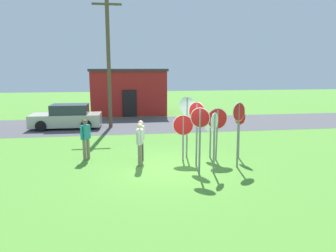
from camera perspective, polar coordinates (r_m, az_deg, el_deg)
name	(u,v)px	position (r m, az deg, el deg)	size (l,w,h in m)	color
ground_plane	(169,168)	(12.43, 0.19, -7.49)	(80.00, 80.00, 0.00)	#518E33
street_asphalt	(147,124)	(21.84, -3.70, 0.30)	(60.00, 6.40, 0.01)	#4C4C51
building_background	(129,91)	(26.90, -6.99, 6.11)	(6.09, 3.96, 3.69)	#B2231E
utility_pole	(109,60)	(20.84, -10.46, 11.44)	(1.80, 0.24, 8.16)	brown
parked_car_on_street	(67,117)	(21.34, -17.40, 1.47)	(4.34, 2.10, 1.51)	#B7B2A3
stop_sign_center_cluster	(197,122)	(12.44, 5.12, 0.72)	(0.51, 0.65, 2.52)	slate
stop_sign_far_back	(217,125)	(13.29, 8.66, 0.24)	(0.88, 0.14, 2.19)	slate
stop_sign_leaning_left	(211,128)	(13.72, 7.56, -0.32)	(0.48, 0.69, 1.90)	slate
stop_sign_rear_left	(238,124)	(12.45, 12.34, 0.39)	(0.62, 0.39, 2.51)	slate
stop_sign_leaning_right	(239,124)	(13.84, 12.46, 0.35)	(0.30, 0.68, 2.15)	slate
stop_sign_tallest	(187,116)	(13.67, 3.41, 1.75)	(0.62, 0.47, 2.59)	slate
stop_sign_rear_right	(200,130)	(11.32, 5.66, -0.66)	(0.61, 0.40, 2.44)	slate
stop_sign_low_front	(183,130)	(13.16, 2.70, -0.65)	(0.84, 0.22, 1.92)	slate
stop_sign_nearest	(214,133)	(11.67, 8.17, -1.27)	(0.42, 0.48, 2.23)	slate
person_holding_notes	(141,138)	(13.21, -4.80, -2.19)	(0.33, 0.54, 1.69)	#2D2D33
person_in_dark_shirt	(86,137)	(13.81, -14.32, -1.92)	(0.39, 0.47, 1.69)	#7A6B56
person_with_sunhat	(140,142)	(12.55, -4.99, -2.86)	(0.29, 0.56, 1.69)	#7A6B56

